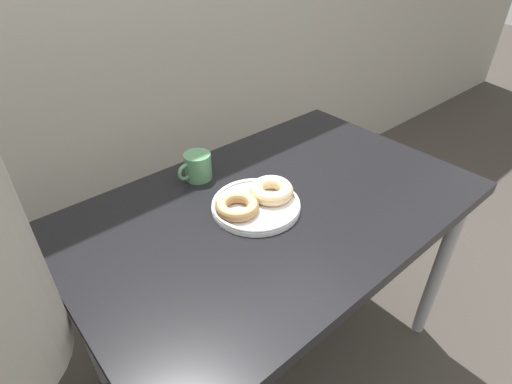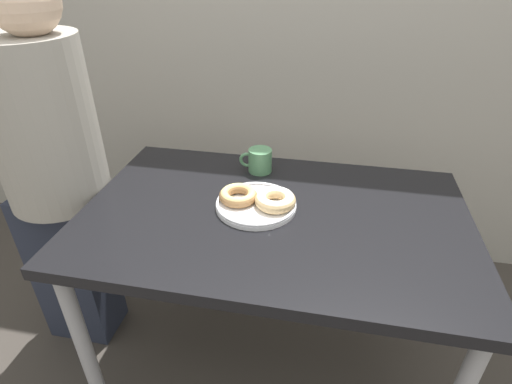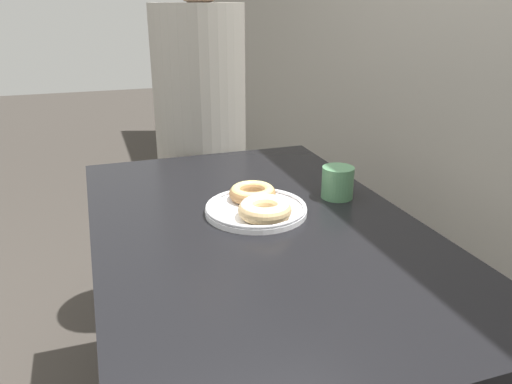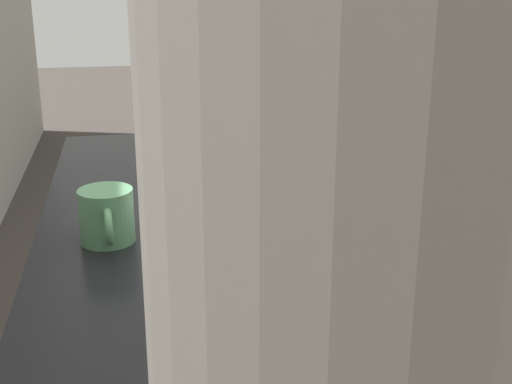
{
  "view_description": "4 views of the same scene",
  "coord_description": "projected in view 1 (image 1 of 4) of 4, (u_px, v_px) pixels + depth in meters",
  "views": [
    {
      "loc": [
        -0.69,
        -0.49,
        1.51
      ],
      "look_at": [
        -0.06,
        0.24,
        0.84
      ],
      "focal_mm": 28.0,
      "sensor_mm": 36.0,
      "label": 1
    },
    {
      "loc": [
        0.15,
        -0.85,
        1.52
      ],
      "look_at": [
        -0.06,
        0.24,
        0.84
      ],
      "focal_mm": 28.0,
      "sensor_mm": 36.0,
      "label": 2
    },
    {
      "loc": [
        1.08,
        -0.15,
        1.31
      ],
      "look_at": [
        -0.06,
        0.24,
        0.84
      ],
      "focal_mm": 35.0,
      "sensor_mm": 36.0,
      "label": 3
    },
    {
      "loc": [
        -1.22,
        0.44,
        1.24
      ],
      "look_at": [
        -0.06,
        0.24,
        0.84
      ],
      "focal_mm": 50.0,
      "sensor_mm": 36.0,
      "label": 4
    }
  ],
  "objects": [
    {
      "name": "donut_plate",
      "position": [
        256.0,
        200.0,
        1.2
      ],
      "size": [
        0.31,
        0.27,
        0.06
      ],
      "color": "white",
      "rests_on": "dining_table"
    },
    {
      "name": "coffee_mug",
      "position": [
        197.0,
        166.0,
        1.32
      ],
      "size": [
        0.13,
        0.09,
        0.09
      ],
      "color": "#4C7F56",
      "rests_on": "dining_table"
    },
    {
      "name": "dining_table",
      "position": [
        275.0,
        223.0,
        1.28
      ],
      "size": [
        1.27,
        0.8,
        0.78
      ],
      "color": "black",
      "rests_on": "ground_plane"
    }
  ]
}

